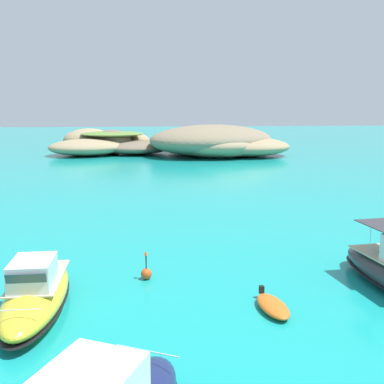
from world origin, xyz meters
TOP-DOWN VIEW (x-y plane):
  - islet_large at (10.79, 75.26)m, footprint 31.01×34.41m
  - islet_small at (-9.48, 80.37)m, footprint 25.56×22.43m
  - motorboat_yellow at (-7.66, 11.12)m, footprint 2.48×8.11m
  - dinghy_tender at (2.35, 9.99)m, footprint 1.34×2.85m
  - channel_buoy at (-2.98, 14.28)m, footprint 0.56×0.56m

SIDE VIEW (x-z plane):
  - dinghy_tender at x=2.35m, z-range -0.07..0.51m
  - channel_buoy at x=-2.98m, z-range -0.40..1.08m
  - motorboat_yellow at x=-7.66m, z-range -0.40..1.99m
  - islet_small at x=-9.48m, z-range -0.39..4.09m
  - islet_large at x=10.79m, z-range -0.58..4.92m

